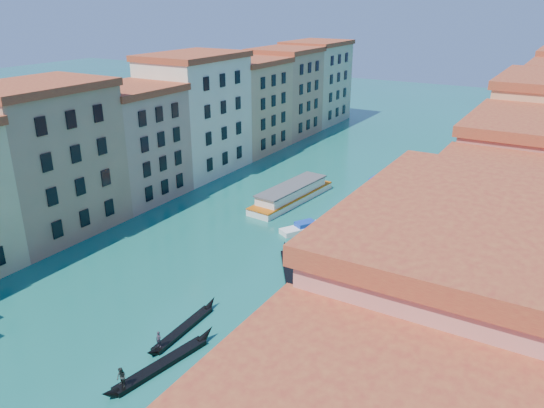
{
  "coord_description": "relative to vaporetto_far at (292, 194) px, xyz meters",
  "views": [
    {
      "loc": [
        33.46,
        -2.75,
        29.67
      ],
      "look_at": [
        2.08,
        50.22,
        5.75
      ],
      "focal_mm": 35.0,
      "sensor_mm": 36.0,
      "label": 1
    }
  ],
  "objects": [
    {
      "name": "right_bank_palazzos",
      "position": [
        33.47,
        -0.62,
        8.55
      ],
      "size": [
        12.8,
        128.4,
        21.0
      ],
      "color": "maroon",
      "rests_on": "ground"
    },
    {
      "name": "left_bank_palazzos",
      "position": [
        -22.53,
        -0.94,
        8.51
      ],
      "size": [
        12.8,
        128.4,
        21.0
      ],
      "color": "#C4AD8A",
      "rests_on": "ground"
    },
    {
      "name": "motorboat_far",
      "position": [
        8.8,
        13.53,
        -0.65
      ],
      "size": [
        2.56,
        6.95,
        1.42
      ],
      "rotation": [
        0.0,
        0.0,
        -0.06
      ],
      "color": "silver",
      "rests_on": "ground"
    },
    {
      "name": "motorboat_mid",
      "position": [
        6.88,
        -9.28,
        -0.69
      ],
      "size": [
        4.89,
        6.51,
        1.32
      ],
      "rotation": [
        0.0,
        0.0,
        -0.52
      ],
      "color": "white",
      "rests_on": "ground"
    },
    {
      "name": "gondola_fore",
      "position": [
        7.78,
        -35.82,
        -0.83
      ],
      "size": [
        1.25,
        10.82,
        2.16
      ],
      "rotation": [
        0.0,
        0.0,
        0.03
      ],
      "color": "black",
      "rests_on": "ground"
    },
    {
      "name": "quay",
      "position": [
        25.47,
        -0.62,
        -0.7
      ],
      "size": [
        4.0,
        140.0,
        1.0
      ],
      "primitive_type": "cube",
      "color": "gray",
      "rests_on": "ground"
    },
    {
      "name": "gondola_right",
      "position": [
        9.59,
        -41.2,
        -0.73
      ],
      "size": [
        3.13,
        12.26,
        2.46
      ],
      "rotation": [
        0.0,
        0.0,
        -0.18
      ],
      "color": "black",
      "rests_on": "ground"
    },
    {
      "name": "vaporetto_far",
      "position": [
        0.0,
        0.0,
        0.0
      ],
      "size": [
        5.73,
        18.19,
        2.66
      ],
      "rotation": [
        0.0,
        0.0,
        -0.09
      ],
      "color": "white",
      "rests_on": "ground"
    },
    {
      "name": "gondola_far",
      "position": [
        10.82,
        -20.52,
        -0.82
      ],
      "size": [
        8.02,
        11.23,
        1.83
      ],
      "rotation": [
        0.0,
        0.0,
        0.59
      ],
      "color": "black",
      "rests_on": "ground"
    },
    {
      "name": "mooring_poles_right",
      "position": [
        22.57,
        -36.82,
        0.1
      ],
      "size": [
        1.44,
        54.24,
        3.2
      ],
      "color": "#543B1D",
      "rests_on": "ground"
    }
  ]
}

